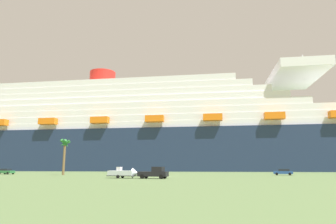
{
  "coord_description": "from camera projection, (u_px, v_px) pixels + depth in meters",
  "views": [
    {
      "loc": [
        12.12,
        -67.39,
        2.31
      ],
      "look_at": [
        -7.34,
        35.16,
        21.35
      ],
      "focal_mm": 31.76,
      "sensor_mm": 36.0,
      "label": 1
    }
  ],
  "objects": [
    {
      "name": "cruise_ship",
      "position": [
        160.0,
        135.0,
        146.79
      ],
      "size": [
        257.25,
        46.49,
        61.23
      ],
      "color": "#1E2D4C",
      "rests_on": "ground_plane"
    },
    {
      "name": "pickup_truck",
      "position": [
        154.0,
        173.0,
        55.52
      ],
      "size": [
        5.8,
        2.81,
        2.2
      ],
      "color": "black",
      "rests_on": "ground_plane"
    },
    {
      "name": "parked_car_green_wagon",
      "position": [
        6.0,
        171.0,
        84.35
      ],
      "size": [
        4.69,
        2.55,
        1.58
      ],
      "color": "#2D723F",
      "rests_on": "ground_plane"
    },
    {
      "name": "small_boat_on_trailer",
      "position": [
        125.0,
        173.0,
        57.32
      ],
      "size": [
        7.14,
        2.68,
        2.15
      ],
      "color": "#595960",
      "rests_on": "ground_plane"
    },
    {
      "name": "ground_plane",
      "position": [
        187.0,
        173.0,
        95.93
      ],
      "size": [
        600.0,
        600.0,
        0.0
      ],
      "primitive_type": "plane",
      "color": "#567042"
    },
    {
      "name": "parked_car_blue_suv",
      "position": [
        283.0,
        172.0,
        75.99
      ],
      "size": [
        4.92,
        2.65,
        1.58
      ],
      "color": "#264C99",
      "rests_on": "ground_plane"
    },
    {
      "name": "palm_tree",
      "position": [
        65.0,
        147.0,
        78.61
      ],
      "size": [
        3.04,
        2.87,
        9.4
      ],
      "color": "brown",
      "rests_on": "ground_plane"
    }
  ]
}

